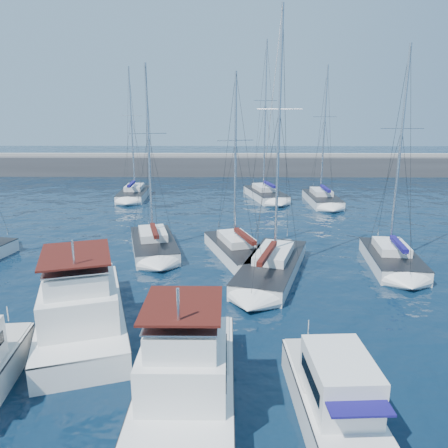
{
  "coord_description": "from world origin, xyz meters",
  "views": [
    {
      "loc": [
        1.22,
        -19.57,
        10.36
      ],
      "look_at": [
        0.91,
        8.43,
        3.0
      ],
      "focal_mm": 35.0,
      "sensor_mm": 36.0,
      "label": 1
    }
  ],
  "objects_px": {
    "sailboat_mid_e": "(392,259)",
    "sailboat_mid_c": "(238,250)",
    "sailboat_back_a": "(134,194)",
    "motor_yacht_stbd_inner": "(187,375)",
    "sailboat_mid_d": "(272,266)",
    "motor_yacht_stbd_outer": "(333,398)",
    "motor_yacht_port_inner": "(81,310)",
    "sailboat_back_b": "(265,194)",
    "sailboat_mid_b": "(154,244)",
    "sailboat_back_c": "(322,199)"
  },
  "relations": [
    {
      "from": "sailboat_mid_e",
      "to": "sailboat_mid_c",
      "type": "bearing_deg",
      "value": 176.05
    },
    {
      "from": "sailboat_mid_e",
      "to": "sailboat_back_a",
      "type": "relative_size",
      "value": 0.95
    },
    {
      "from": "motor_yacht_stbd_inner",
      "to": "sailboat_back_a",
      "type": "xyz_separation_m",
      "value": [
        -9.93,
        37.86,
        -0.6
      ]
    },
    {
      "from": "sailboat_mid_d",
      "to": "sailboat_mid_e",
      "type": "distance_m",
      "value": 8.45
    },
    {
      "from": "motor_yacht_stbd_inner",
      "to": "motor_yacht_stbd_outer",
      "type": "height_order",
      "value": "motor_yacht_stbd_inner"
    },
    {
      "from": "motor_yacht_port_inner",
      "to": "sailboat_mid_e",
      "type": "xyz_separation_m",
      "value": [
        18.12,
        9.33,
        -0.6
      ]
    },
    {
      "from": "sailboat_back_b",
      "to": "sailboat_mid_d",
      "type": "bearing_deg",
      "value": -107.09
    },
    {
      "from": "motor_yacht_port_inner",
      "to": "sailboat_mid_e",
      "type": "bearing_deg",
      "value": 9.61
    },
    {
      "from": "sailboat_mid_d",
      "to": "sailboat_mid_e",
      "type": "xyz_separation_m",
      "value": [
        8.31,
        1.57,
        0.01
      ]
    },
    {
      "from": "sailboat_back_a",
      "to": "motor_yacht_port_inner",
      "type": "bearing_deg",
      "value": -84.25
    },
    {
      "from": "sailboat_mid_d",
      "to": "sailboat_back_b",
      "type": "distance_m",
      "value": 24.98
    },
    {
      "from": "motor_yacht_stbd_inner",
      "to": "sailboat_back_b",
      "type": "distance_m",
      "value": 38.33
    },
    {
      "from": "sailboat_mid_d",
      "to": "sailboat_mid_c",
      "type": "bearing_deg",
      "value": 139.28
    },
    {
      "from": "sailboat_back_a",
      "to": "sailboat_mid_d",
      "type": "bearing_deg",
      "value": -62.22
    },
    {
      "from": "motor_yacht_port_inner",
      "to": "motor_yacht_stbd_outer",
      "type": "height_order",
      "value": "motor_yacht_port_inner"
    },
    {
      "from": "motor_yacht_stbd_outer",
      "to": "motor_yacht_stbd_inner",
      "type": "bearing_deg",
      "value": 166.08
    },
    {
      "from": "motor_yacht_port_inner",
      "to": "sailboat_mid_e",
      "type": "distance_m",
      "value": 20.39
    },
    {
      "from": "sailboat_mid_b",
      "to": "sailboat_mid_d",
      "type": "distance_m",
      "value": 9.68
    },
    {
      "from": "sailboat_back_c",
      "to": "motor_yacht_stbd_outer",
      "type": "bearing_deg",
      "value": -102.48
    },
    {
      "from": "sailboat_back_b",
      "to": "sailboat_back_c",
      "type": "bearing_deg",
      "value": -37.24
    },
    {
      "from": "sailboat_mid_c",
      "to": "sailboat_back_b",
      "type": "relative_size",
      "value": 0.72
    },
    {
      "from": "sailboat_mid_b",
      "to": "sailboat_mid_e",
      "type": "distance_m",
      "value": 17.07
    },
    {
      "from": "sailboat_back_b",
      "to": "sailboat_back_c",
      "type": "xyz_separation_m",
      "value": [
        6.21,
        -2.74,
        -0.03
      ]
    },
    {
      "from": "sailboat_back_c",
      "to": "sailboat_mid_c",
      "type": "bearing_deg",
      "value": -119.16
    },
    {
      "from": "motor_yacht_stbd_inner",
      "to": "sailboat_mid_c",
      "type": "height_order",
      "value": "sailboat_mid_c"
    },
    {
      "from": "sailboat_mid_c",
      "to": "motor_yacht_stbd_outer",
      "type": "bearing_deg",
      "value": -98.68
    },
    {
      "from": "sailboat_mid_c",
      "to": "motor_yacht_stbd_inner",
      "type": "bearing_deg",
      "value": -115.7
    },
    {
      "from": "sailboat_mid_b",
      "to": "motor_yacht_stbd_inner",
      "type": "bearing_deg",
      "value": -91.1
    },
    {
      "from": "motor_yacht_port_inner",
      "to": "sailboat_back_c",
      "type": "distance_m",
      "value": 34.76
    },
    {
      "from": "motor_yacht_port_inner",
      "to": "sailboat_mid_b",
      "type": "xyz_separation_m",
      "value": [
        1.33,
        12.43,
        -0.62
      ]
    },
    {
      "from": "motor_yacht_stbd_outer",
      "to": "sailboat_mid_b",
      "type": "xyz_separation_m",
      "value": [
        -9.2,
        18.56,
        -0.43
      ]
    },
    {
      "from": "sailboat_mid_b",
      "to": "sailboat_back_b",
      "type": "xyz_separation_m",
      "value": [
        10.07,
        20.27,
        0.04
      ]
    },
    {
      "from": "motor_yacht_port_inner",
      "to": "sailboat_mid_b",
      "type": "relative_size",
      "value": 0.78
    },
    {
      "from": "motor_yacht_port_inner",
      "to": "sailboat_back_b",
      "type": "relative_size",
      "value": 0.59
    },
    {
      "from": "motor_yacht_stbd_inner",
      "to": "sailboat_mid_d",
      "type": "bearing_deg",
      "value": 71.52
    },
    {
      "from": "motor_yacht_stbd_outer",
      "to": "sailboat_mid_e",
      "type": "distance_m",
      "value": 17.23
    },
    {
      "from": "sailboat_mid_d",
      "to": "sailboat_mid_e",
      "type": "relative_size",
      "value": 1.14
    },
    {
      "from": "sailboat_mid_d",
      "to": "sailboat_back_c",
      "type": "distance_m",
      "value": 23.53
    },
    {
      "from": "motor_yacht_stbd_inner",
      "to": "sailboat_back_b",
      "type": "height_order",
      "value": "sailboat_back_b"
    },
    {
      "from": "motor_yacht_stbd_inner",
      "to": "sailboat_back_c",
      "type": "relative_size",
      "value": 0.52
    },
    {
      "from": "sailboat_mid_e",
      "to": "motor_yacht_stbd_outer",
      "type": "bearing_deg",
      "value": -110.36
    },
    {
      "from": "motor_yacht_port_inner",
      "to": "sailboat_back_b",
      "type": "bearing_deg",
      "value": 53.15
    },
    {
      "from": "motor_yacht_port_inner",
      "to": "sailboat_mid_b",
      "type": "bearing_deg",
      "value": 66.25
    },
    {
      "from": "sailboat_mid_d",
      "to": "sailboat_back_a",
      "type": "relative_size",
      "value": 1.08
    },
    {
      "from": "motor_yacht_stbd_outer",
      "to": "sailboat_back_b",
      "type": "bearing_deg",
      "value": 85.64
    },
    {
      "from": "sailboat_mid_b",
      "to": "sailboat_back_a",
      "type": "height_order",
      "value": "sailboat_back_a"
    },
    {
      "from": "motor_yacht_port_inner",
      "to": "motor_yacht_stbd_outer",
      "type": "distance_m",
      "value": 12.19
    },
    {
      "from": "motor_yacht_stbd_inner",
      "to": "sailboat_back_c",
      "type": "distance_m",
      "value": 37.16
    },
    {
      "from": "sailboat_mid_d",
      "to": "sailboat_mid_b",
      "type": "bearing_deg",
      "value": 168.04
    },
    {
      "from": "sailboat_back_c",
      "to": "sailboat_back_a",
      "type": "bearing_deg",
      "value": 171.54
    }
  ]
}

